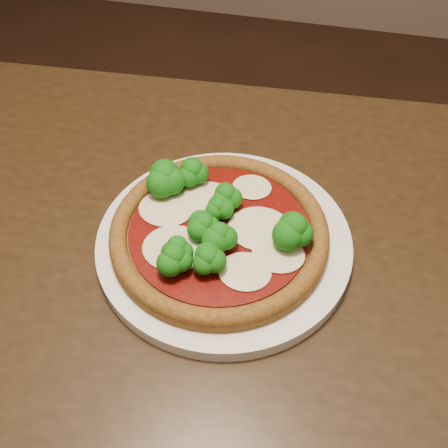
# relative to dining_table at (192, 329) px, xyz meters

# --- Properties ---
(floor) EXTENTS (4.00, 4.00, 0.00)m
(floor) POSITION_rel_dining_table_xyz_m (0.01, 0.16, -0.66)
(floor) COLOR black
(floor) RESTS_ON ground
(dining_table) EXTENTS (1.33, 0.90, 0.75)m
(dining_table) POSITION_rel_dining_table_xyz_m (0.00, 0.00, 0.00)
(dining_table) COLOR black
(dining_table) RESTS_ON floor
(plate) EXTENTS (0.30, 0.30, 0.02)m
(plate) POSITION_rel_dining_table_xyz_m (0.03, 0.07, 0.10)
(plate) COLOR silver
(plate) RESTS_ON dining_table
(pizza) EXTENTS (0.25, 0.25, 0.06)m
(pizza) POSITION_rel_dining_table_xyz_m (0.02, 0.06, 0.13)
(pizza) COLOR brown
(pizza) RESTS_ON plate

